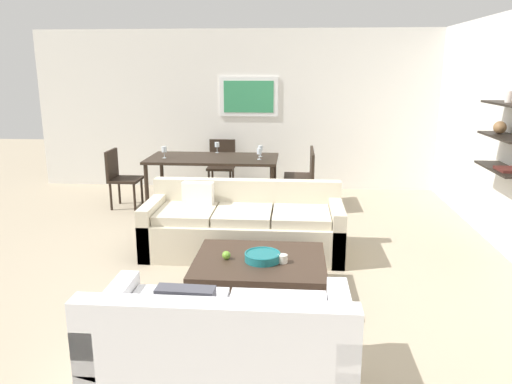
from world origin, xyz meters
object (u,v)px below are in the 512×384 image
object	(u,v)px
sofa_beige	(243,228)
wine_glass_right_near	(259,152)
decorative_bowl	(263,256)
dining_table	(213,161)
loveseat_white	(223,347)
dining_chair_left_near	(120,175)
dining_chair_right_far	(304,172)
dining_chair_head	(222,162)
wine_glass_left_near	(164,150)
candle_jar	(283,259)
apple_on_coffee_table	(226,255)
dining_chair_right_near	(304,178)
coffee_table	(260,278)
wine_glass_right_far	(260,149)
wine_glass_head	(217,145)

from	to	relation	value
sofa_beige	wine_glass_right_near	xyz separation A→B (m)	(0.05, 1.83, 0.57)
decorative_bowl	dining_table	size ratio (longest dim) A/B	0.17
loveseat_white	decorative_bowl	xyz separation A→B (m)	(0.18, 1.30, 0.13)
dining_chair_left_near	dining_chair_right_far	xyz separation A→B (m)	(2.77, 0.44, 0.00)
decorative_bowl	dining_chair_head	xyz separation A→B (m)	(-0.97, 4.04, 0.08)
wine_glass_left_near	dining_chair_head	bearing A→B (deg)	54.80
candle_jar	dining_chair_head	xyz separation A→B (m)	(-1.15, 4.07, 0.09)
loveseat_white	dining_table	size ratio (longest dim) A/B	0.85
candle_jar	wine_glass_right_near	size ratio (longest dim) A/B	0.52
wine_glass_right_near	apple_on_coffee_table	bearing A→B (deg)	-91.51
dining_chair_right_near	dining_chair_right_far	distance (m)	0.44
wine_glass_left_near	loveseat_white	bearing A→B (deg)	-70.82
candle_jar	dining_chair_right_near	distance (m)	2.97
dining_table	dining_chair_right_far	world-z (taller)	dining_chair_right_far
sofa_beige	dining_table	distance (m)	2.10
dining_table	apple_on_coffee_table	bearing A→B (deg)	-78.56
decorative_bowl	dining_table	xyz separation A→B (m)	(-0.97, 3.15, 0.26)
sofa_beige	apple_on_coffee_table	bearing A→B (deg)	-91.57
coffee_table	wine_glass_right_far	xyz separation A→B (m)	(-0.22, 3.23, 0.68)
decorative_bowl	dining_chair_right_near	bearing A→B (deg)	81.84
dining_chair_right_near	dining_chair_left_near	distance (m)	2.77
wine_glass_right_far	wine_glass_left_near	xyz separation A→B (m)	(-1.43, -0.24, 0.00)
loveseat_white	decorative_bowl	bearing A→B (deg)	82.24
coffee_table	decorative_bowl	size ratio (longest dim) A/B	3.64
decorative_bowl	candle_jar	bearing A→B (deg)	-10.03
sofa_beige	dining_chair_head	world-z (taller)	dining_chair_head
dining_table	dining_chair_right_near	world-z (taller)	dining_chair_right_near
dining_table	wine_glass_right_far	world-z (taller)	wine_glass_right_far
coffee_table	wine_glass_right_far	world-z (taller)	wine_glass_right_far
decorative_bowl	apple_on_coffee_table	distance (m)	0.33
sofa_beige	wine_glass_right_far	bearing A→B (deg)	88.71
sofa_beige	dining_chair_left_near	world-z (taller)	dining_chair_left_near
wine_glass_head	sofa_beige	bearing A→B (deg)	-74.30
sofa_beige	dining_chair_right_near	distance (m)	1.89
dining_chair_head	sofa_beige	bearing A→B (deg)	-76.78
dining_table	wine_glass_right_near	world-z (taller)	wine_glass_right_near
dining_chair_left_near	candle_jar	bearing A→B (deg)	-49.44
dining_chair_right_near	wine_glass_right_near	distance (m)	0.77
loveseat_white	wine_glass_right_near	bearing A→B (deg)	90.99
candle_jar	wine_glass_head	bearing A→B (deg)	107.67
dining_chair_right_far	dining_chair_right_near	bearing A→B (deg)	-90.00
dining_chair_right_far	wine_glass_right_near	world-z (taller)	wine_glass_right_near
loveseat_white	apple_on_coffee_table	world-z (taller)	loveseat_white
apple_on_coffee_table	dining_chair_right_far	xyz separation A→B (m)	(0.75, 3.36, 0.09)
dining_chair_left_near	wine_glass_right_near	world-z (taller)	wine_glass_right_near
sofa_beige	loveseat_white	size ratio (longest dim) A/B	1.33
coffee_table	wine_glass_left_near	xyz separation A→B (m)	(-1.65, 2.99, 0.69)
decorative_bowl	apple_on_coffee_table	world-z (taller)	same
sofa_beige	apple_on_coffee_table	xyz separation A→B (m)	(-0.03, -1.19, 0.13)
loveseat_white	decorative_bowl	size ratio (longest dim) A/B	5.09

